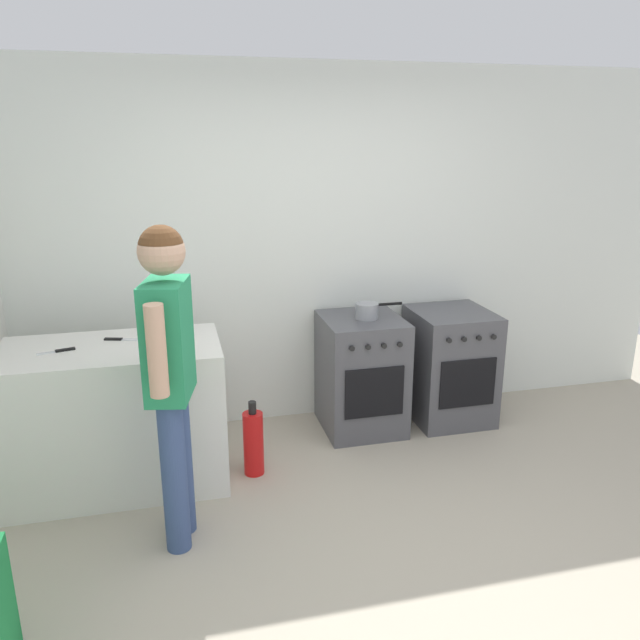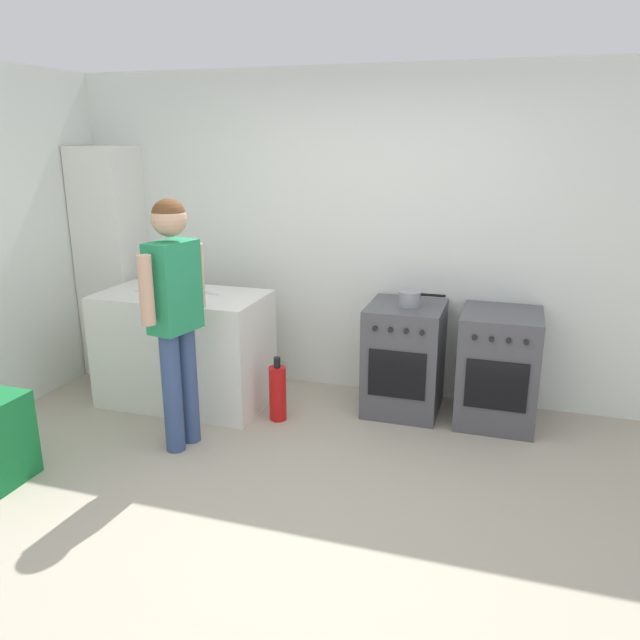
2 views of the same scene
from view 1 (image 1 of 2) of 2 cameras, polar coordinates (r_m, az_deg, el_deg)
name	(u,v)px [view 1 (image 1 of 2)]	position (r m, az deg, el deg)	size (l,w,h in m)	color
ground_plane	(388,570)	(3.41, 6.20, -21.74)	(8.00, 8.00, 0.00)	#ADA38E
back_wall	(303,249)	(4.62, -1.57, 6.51)	(6.00, 0.10, 2.60)	silver
counter_unit	(116,416)	(4.07, -18.19, -8.35)	(1.30, 0.70, 0.90)	silver
oven_left	(361,373)	(4.60, 3.80, -4.90)	(0.57, 0.62, 0.85)	#4C4C51
oven_right	(450,365)	(4.85, 11.77, -4.08)	(0.57, 0.62, 0.85)	#4C4C51
pot	(367,311)	(4.44, 4.34, 0.86)	(0.35, 0.17, 0.11)	gray
knife_bread	(130,340)	(3.99, -16.95, -1.72)	(0.35, 0.12, 0.01)	silver
knife_paring	(60,351)	(3.92, -22.72, -2.61)	(0.21, 0.08, 0.01)	silver
person	(169,360)	(3.20, -13.61, -3.59)	(0.27, 0.56, 1.70)	#384C7A
fire_extinguisher	(253,442)	(4.09, -6.11, -11.08)	(0.13, 0.13, 0.50)	red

